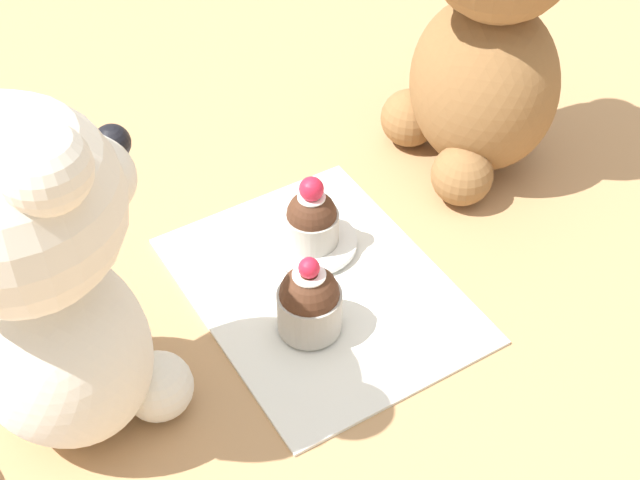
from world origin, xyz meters
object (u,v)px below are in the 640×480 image
object	(u,v)px
teddy_bear_tan	(487,34)
cupcake_near_tan_bear	(312,218)
teddy_bear_cream	(42,278)
cupcake_near_cream_bear	(309,301)
saucer_plate	(312,242)

from	to	relation	value
teddy_bear_tan	cupcake_near_tan_bear	bearing A→B (deg)	-75.68
teddy_bear_cream	cupcake_near_tan_bear	size ratio (longest dim) A/B	4.14
teddy_bear_tan	cupcake_near_tan_bear	size ratio (longest dim) A/B	4.27
teddy_bear_tan	cupcake_near_tan_bear	xyz separation A→B (m)	(-0.03, 0.19, -0.10)
cupcake_near_cream_bear	cupcake_near_tan_bear	distance (m)	0.09
teddy_bear_cream	saucer_plate	xyz separation A→B (m)	(0.05, -0.22, -0.13)
cupcake_near_tan_bear	teddy_bear_cream	bearing A→B (deg)	103.80
teddy_bear_cream	cupcake_near_tan_bear	bearing A→B (deg)	-95.98
teddy_bear_cream	cupcake_near_cream_bear	distance (m)	0.20
cupcake_near_tan_bear	teddy_bear_tan	bearing A→B (deg)	-81.43
teddy_bear_tan	cupcake_near_cream_bear	xyz separation A→B (m)	(-0.10, 0.23, -0.10)
saucer_plate	cupcake_near_tan_bear	world-z (taller)	cupcake_near_tan_bear
cupcake_near_cream_bear	saucer_plate	bearing A→B (deg)	-32.04
teddy_bear_cream	cupcake_near_cream_bear	world-z (taller)	teddy_bear_cream
saucer_plate	cupcake_near_tan_bear	distance (m)	0.03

